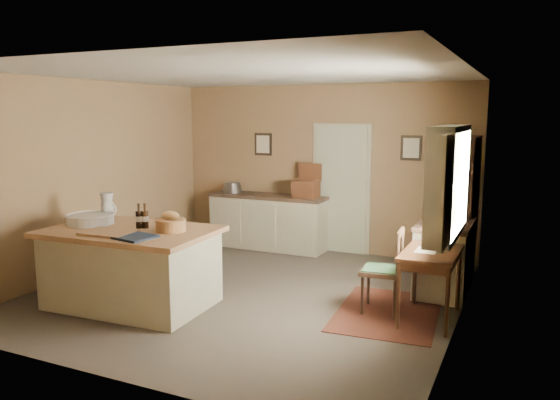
{
  "coord_description": "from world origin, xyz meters",
  "views": [
    {
      "loc": [
        3.13,
        -5.83,
        2.21
      ],
      "look_at": [
        0.26,
        0.34,
        1.15
      ],
      "focal_mm": 35.0,
      "sensor_mm": 36.0,
      "label": 1
    }
  ],
  "objects_px": {
    "writing_desk": "(431,260)",
    "shelving_unit": "(466,208)",
    "sideboard": "(268,220)",
    "desk_chair": "(382,271)",
    "right_cabinet": "(444,256)",
    "work_island": "(131,265)"
  },
  "relations": [
    {
      "from": "writing_desk",
      "to": "shelving_unit",
      "type": "xyz_separation_m",
      "value": [
        0.15,
        1.77,
        0.29
      ]
    },
    {
      "from": "sideboard",
      "to": "shelving_unit",
      "type": "height_order",
      "value": "shelving_unit"
    },
    {
      "from": "desk_chair",
      "to": "shelving_unit",
      "type": "bearing_deg",
      "value": 63.61
    },
    {
      "from": "sideboard",
      "to": "desk_chair",
      "type": "xyz_separation_m",
      "value": [
        2.48,
        -2.16,
        -0.01
      ]
    },
    {
      "from": "writing_desk",
      "to": "right_cabinet",
      "type": "bearing_deg",
      "value": 90.01
    },
    {
      "from": "right_cabinet",
      "to": "shelving_unit",
      "type": "distance_m",
      "value": 0.91
    },
    {
      "from": "work_island",
      "to": "shelving_unit",
      "type": "bearing_deg",
      "value": 36.39
    },
    {
      "from": "sideboard",
      "to": "shelving_unit",
      "type": "xyz_separation_m",
      "value": [
        3.17,
        -0.39,
        0.48
      ]
    },
    {
      "from": "desk_chair",
      "to": "right_cabinet",
      "type": "relative_size",
      "value": 0.84
    },
    {
      "from": "writing_desk",
      "to": "desk_chair",
      "type": "bearing_deg",
      "value": 178.74
    },
    {
      "from": "right_cabinet",
      "to": "shelving_unit",
      "type": "bearing_deg",
      "value": 78.38
    },
    {
      "from": "right_cabinet",
      "to": "work_island",
      "type": "bearing_deg",
      "value": -147.88
    },
    {
      "from": "work_island",
      "to": "desk_chair",
      "type": "distance_m",
      "value": 2.9
    },
    {
      "from": "writing_desk",
      "to": "desk_chair",
      "type": "height_order",
      "value": "desk_chair"
    },
    {
      "from": "sideboard",
      "to": "work_island",
      "type": "bearing_deg",
      "value": -94.21
    },
    {
      "from": "work_island",
      "to": "shelving_unit",
      "type": "xyz_separation_m",
      "value": [
        3.4,
        2.78,
        0.48
      ]
    },
    {
      "from": "sideboard",
      "to": "shelving_unit",
      "type": "distance_m",
      "value": 3.23
    },
    {
      "from": "work_island",
      "to": "right_cabinet",
      "type": "xyz_separation_m",
      "value": [
        3.25,
        2.04,
        -0.02
      ]
    },
    {
      "from": "desk_chair",
      "to": "right_cabinet",
      "type": "xyz_separation_m",
      "value": [
        0.54,
        1.03,
        -0.02
      ]
    },
    {
      "from": "sideboard",
      "to": "writing_desk",
      "type": "relative_size",
      "value": 2.13
    },
    {
      "from": "desk_chair",
      "to": "shelving_unit",
      "type": "xyz_separation_m",
      "value": [
        0.69,
        1.76,
        0.49
      ]
    },
    {
      "from": "work_island",
      "to": "writing_desk",
      "type": "relative_size",
      "value": 2.12
    }
  ]
}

